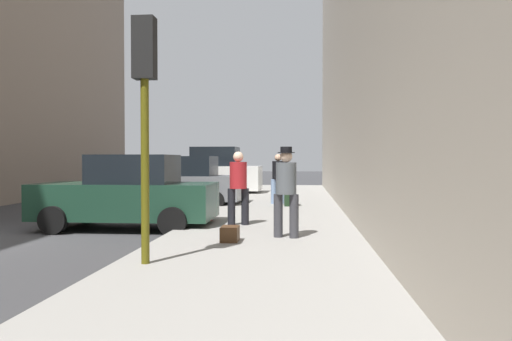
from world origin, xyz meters
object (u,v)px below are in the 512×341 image
(pedestrian_with_beanie, at_px, (286,187))
(rolling_suitcase, at_px, (290,195))
(parked_dark_green_sedan, at_px, (128,194))
(parked_white_van, at_px, (212,173))
(traffic_light, at_px, (145,86))
(fire_hydrant, at_px, (208,207))
(parked_gray_coupe, at_px, (183,183))
(pedestrian_in_jeans, at_px, (278,176))
(pedestrian_in_red_jacket, at_px, (238,184))
(duffel_bag, at_px, (230,234))

(pedestrian_with_beanie, height_order, rolling_suitcase, pedestrian_with_beanie)
(parked_dark_green_sedan, height_order, parked_white_van, parked_white_van)
(parked_dark_green_sedan, height_order, traffic_light, traffic_light)
(traffic_light, bearing_deg, fire_hydrant, 90.56)
(parked_gray_coupe, distance_m, parked_white_van, 5.67)
(parked_gray_coupe, bearing_deg, pedestrian_with_beanie, -62.68)
(pedestrian_in_jeans, bearing_deg, pedestrian_with_beanie, -86.10)
(pedestrian_in_jeans, relative_size, rolling_suitcase, 1.64)
(parked_dark_green_sedan, height_order, pedestrian_in_red_jacket, pedestrian_in_red_jacket)
(parked_gray_coupe, relative_size, pedestrian_with_beanie, 2.39)
(pedestrian_in_jeans, bearing_deg, traffic_light, -98.37)
(traffic_light, xyz_separation_m, pedestrian_in_red_jacket, (0.81, 4.39, -1.65))
(fire_hydrant, distance_m, pedestrian_in_red_jacket, 1.29)
(parked_gray_coupe, distance_m, pedestrian_in_red_jacket, 6.25)
(duffel_bag, bearing_deg, rolling_suitcase, 82.63)
(parked_gray_coupe, xyz_separation_m, fire_hydrant, (1.80, -4.90, -0.35))
(rolling_suitcase, height_order, duffel_bag, rolling_suitcase)
(parked_white_van, distance_m, duffel_bag, 13.95)
(pedestrian_with_beanie, bearing_deg, duffel_bag, -151.82)
(parked_dark_green_sedan, bearing_deg, pedestrian_in_red_jacket, -1.72)
(parked_dark_green_sedan, xyz_separation_m, duffel_bag, (2.81, -2.41, -0.56))
(parked_dark_green_sedan, height_order, pedestrian_in_jeans, pedestrian_in_jeans)
(fire_hydrant, bearing_deg, rolling_suitcase, 65.09)
(traffic_light, bearing_deg, duffel_bag, 65.22)
(traffic_light, distance_m, duffel_bag, 3.36)
(pedestrian_with_beanie, bearing_deg, rolling_suitcase, 90.79)
(parked_dark_green_sedan, bearing_deg, pedestrian_in_jeans, 59.11)
(fire_hydrant, relative_size, pedestrian_with_beanie, 0.40)
(parked_dark_green_sedan, relative_size, pedestrian_in_jeans, 2.46)
(parked_white_van, bearing_deg, traffic_light, -83.27)
(traffic_light, height_order, duffel_bag, traffic_light)
(parked_white_van, bearing_deg, pedestrian_in_jeans, -59.57)
(parked_gray_coupe, relative_size, pedestrian_in_jeans, 2.49)
(parked_gray_coupe, bearing_deg, pedestrian_in_jeans, -0.00)
(parked_gray_coupe, xyz_separation_m, traffic_light, (1.85, -10.04, 1.91))
(parked_gray_coupe, bearing_deg, fire_hydrant, -69.80)
(pedestrian_in_jeans, distance_m, pedestrian_in_red_jacket, 5.69)
(pedestrian_in_red_jacket, bearing_deg, fire_hydrant, 139.24)
(rolling_suitcase, distance_m, duffel_bag, 7.31)
(fire_hydrant, height_order, pedestrian_with_beanie, pedestrian_with_beanie)
(fire_hydrant, bearing_deg, parked_dark_green_sedan, -159.78)
(pedestrian_with_beanie, distance_m, duffel_bag, 1.44)
(parked_dark_green_sedan, xyz_separation_m, parked_gray_coupe, (-0.00, 5.57, 0.00))
(parked_white_van, bearing_deg, parked_dark_green_sedan, -90.00)
(pedestrian_in_jeans, xyz_separation_m, rolling_suitcase, (0.41, -0.73, -0.61))
(fire_hydrant, relative_size, pedestrian_in_red_jacket, 0.41)
(pedestrian_in_jeans, relative_size, pedestrian_with_beanie, 0.96)
(duffel_bag, bearing_deg, parked_white_van, 101.62)
(parked_dark_green_sedan, xyz_separation_m, rolling_suitcase, (3.74, 4.84, -0.36))
(parked_white_van, height_order, pedestrian_with_beanie, parked_white_van)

